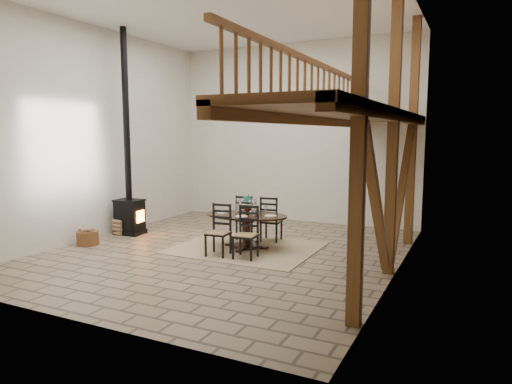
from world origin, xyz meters
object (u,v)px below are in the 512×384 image
at_px(wood_stove, 129,190).
at_px(log_stack, 120,227).
at_px(dining_table, 246,229).
at_px(log_basket, 88,237).

distance_m(wood_stove, log_stack, 0.96).
bearing_deg(dining_table, log_stack, 177.26).
bearing_deg(wood_stove, dining_table, -4.29).
distance_m(wood_stove, log_basket, 1.61).
xyz_separation_m(dining_table, log_basket, (-3.36, -1.30, -0.26)).
height_order(dining_table, log_basket, dining_table).
distance_m(log_basket, log_stack, 1.13).
height_order(dining_table, log_stack, dining_table).
relative_size(wood_stove, log_stack, 12.94).
distance_m(dining_table, wood_stove, 3.34).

